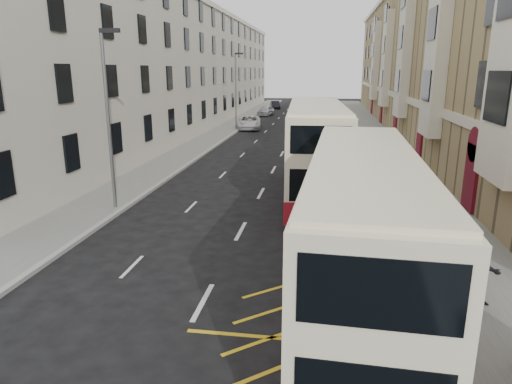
% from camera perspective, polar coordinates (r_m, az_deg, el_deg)
% --- Properties ---
extents(pavement_right, '(4.00, 120.00, 0.15)m').
position_cam_1_polar(pavement_right, '(38.26, 15.62, 4.95)').
color(pavement_right, slate).
rests_on(pavement_right, ground).
extents(pavement_left, '(3.00, 120.00, 0.15)m').
position_cam_1_polar(pavement_left, '(39.46, -7.41, 5.67)').
color(pavement_left, slate).
rests_on(pavement_left, ground).
extents(kerb_right, '(0.25, 120.00, 0.15)m').
position_cam_1_polar(kerb_right, '(38.06, 12.63, 5.09)').
color(kerb_right, '#9A9994').
rests_on(kerb_right, ground).
extents(kerb_left, '(0.25, 120.00, 0.15)m').
position_cam_1_polar(kerb_left, '(39.08, -5.28, 5.64)').
color(kerb_left, '#9A9994').
rests_on(kerb_left, ground).
extents(road_markings, '(10.00, 110.00, 0.01)m').
position_cam_1_polar(road_markings, '(52.92, 5.03, 8.04)').
color(road_markings, silver).
rests_on(road_markings, ground).
extents(terrace_right, '(10.75, 79.00, 15.25)m').
position_cam_1_polar(terrace_right, '(54.07, 21.78, 15.20)').
color(terrace_right, '#A08B5D').
rests_on(terrace_right, ground).
extents(terrace_left, '(9.18, 79.00, 13.25)m').
position_cam_1_polar(terrace_left, '(55.50, -9.25, 14.98)').
color(terrace_left, beige).
rests_on(terrace_left, ground).
extents(guard_railing, '(0.06, 6.56, 1.01)m').
position_cam_1_polar(guard_railing, '(14.62, 19.87, -8.33)').
color(guard_railing, red).
rests_on(guard_railing, pavement_right).
extents(street_lamp_near, '(0.93, 0.18, 8.00)m').
position_cam_1_polar(street_lamp_near, '(21.75, -17.95, 9.60)').
color(street_lamp_near, slate).
rests_on(street_lamp_near, pavement_left).
extents(street_lamp_far, '(0.93, 0.18, 8.00)m').
position_cam_1_polar(street_lamp_far, '(50.38, -2.49, 13.02)').
color(street_lamp_far, slate).
rests_on(street_lamp_far, pavement_left).
extents(double_decker_front, '(3.01, 11.32, 4.48)m').
position_cam_1_polar(double_decker_front, '(11.95, 12.93, -5.71)').
color(double_decker_front, '#F1E5BD').
rests_on(double_decker_front, ground).
extents(double_decker_rear, '(3.36, 12.10, 4.78)m').
position_cam_1_polar(double_decker_rear, '(23.67, 7.41, 5.20)').
color(double_decker_rear, '#F1E5BD').
rests_on(double_decker_rear, ground).
extents(pedestrian_mid, '(0.94, 0.75, 1.84)m').
position_cam_1_polar(pedestrian_mid, '(14.03, 26.47, -9.11)').
color(pedestrian_mid, black).
rests_on(pedestrian_mid, pavement_right).
extents(pedestrian_far, '(1.13, 0.69, 1.80)m').
position_cam_1_polar(pedestrian_far, '(13.90, 20.92, -8.82)').
color(pedestrian_far, black).
rests_on(pedestrian_far, pavement_right).
extents(white_van, '(3.22, 5.65, 1.49)m').
position_cam_1_polar(white_van, '(51.19, -0.84, 8.69)').
color(white_van, silver).
rests_on(white_van, ground).
extents(car_silver, '(2.33, 4.41, 1.43)m').
position_cam_1_polar(car_silver, '(66.16, 1.21, 10.12)').
color(car_silver, '#B1B4BA').
rests_on(car_silver, ground).
extents(car_dark, '(2.14, 4.07, 1.28)m').
position_cam_1_polar(car_dark, '(78.54, 2.41, 10.84)').
color(car_dark, black).
rests_on(car_dark, ground).
extents(car_red, '(2.86, 4.71, 1.28)m').
position_cam_1_polar(car_red, '(65.13, 7.55, 9.85)').
color(car_red, '#990204').
rests_on(car_red, ground).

